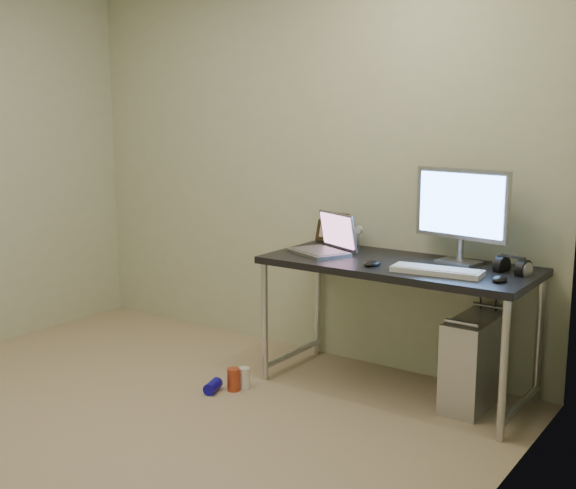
# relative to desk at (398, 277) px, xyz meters

# --- Properties ---
(floor) EXTENTS (3.50, 3.50, 0.00)m
(floor) POSITION_rel_desk_xyz_m (-0.90, -1.42, -0.67)
(floor) COLOR tan
(floor) RESTS_ON ground
(wall_back) EXTENTS (3.50, 0.02, 2.50)m
(wall_back) POSITION_rel_desk_xyz_m (-0.90, 0.33, 0.58)
(wall_back) COLOR beige
(wall_back) RESTS_ON ground
(wall_right) EXTENTS (0.02, 3.50, 2.50)m
(wall_right) POSITION_rel_desk_xyz_m (0.85, -1.42, 0.58)
(wall_right) COLOR beige
(wall_right) RESTS_ON ground
(desk) EXTENTS (1.50, 0.66, 0.75)m
(desk) POSITION_rel_desk_xyz_m (0.00, 0.00, 0.00)
(desk) COLOR black
(desk) RESTS_ON ground
(tower_computer) EXTENTS (0.21, 0.47, 0.52)m
(tower_computer) POSITION_rel_desk_xyz_m (0.44, 0.05, -0.42)
(tower_computer) COLOR silver
(tower_computer) RESTS_ON ground
(cable_a) EXTENTS (0.01, 0.16, 0.69)m
(cable_a) POSITION_rel_desk_xyz_m (0.39, 0.28, -0.27)
(cable_a) COLOR black
(cable_a) RESTS_ON ground
(cable_b) EXTENTS (0.02, 0.11, 0.71)m
(cable_b) POSITION_rel_desk_xyz_m (0.48, 0.26, -0.29)
(cable_b) COLOR black
(cable_b) RESTS_ON ground
(can_red) EXTENTS (0.09, 0.09, 0.13)m
(can_red) POSITION_rel_desk_xyz_m (-0.75, -0.53, -0.60)
(can_red) COLOR #B14020
(can_red) RESTS_ON ground
(can_white) EXTENTS (0.09, 0.09, 0.12)m
(can_white) POSITION_rel_desk_xyz_m (-0.73, -0.47, -0.61)
(can_white) COLOR white
(can_white) RESTS_ON ground
(can_blue) EXTENTS (0.10, 0.14, 0.07)m
(can_blue) POSITION_rel_desk_xyz_m (-0.83, -0.62, -0.63)
(can_blue) COLOR #110CB2
(can_blue) RESTS_ON ground
(laptop) EXTENTS (0.43, 0.40, 0.24)m
(laptop) POSITION_rel_desk_xyz_m (-0.47, 0.00, 0.14)
(laptop) COLOR #A1A0A7
(laptop) RESTS_ON desk
(monitor) EXTENTS (0.55, 0.19, 0.52)m
(monitor) POSITION_rel_desk_xyz_m (0.29, 0.16, 0.39)
(monitor) COLOR #A1A0A7
(monitor) RESTS_ON desk
(keyboard) EXTENTS (0.48, 0.20, 0.03)m
(keyboard) POSITION_rel_desk_xyz_m (0.29, -0.14, 0.10)
(keyboard) COLOR silver
(keyboard) RESTS_ON desk
(mouse_right) EXTENTS (0.08, 0.12, 0.04)m
(mouse_right) POSITION_rel_desk_xyz_m (0.62, -0.13, 0.10)
(mouse_right) COLOR black
(mouse_right) RESTS_ON desk
(mouse_left) EXTENTS (0.09, 0.13, 0.04)m
(mouse_left) POSITION_rel_desk_xyz_m (-0.07, -0.17, 0.10)
(mouse_left) COLOR black
(mouse_left) RESTS_ON desk
(headphones) EXTENTS (0.20, 0.11, 0.12)m
(headphones) POSITION_rel_desk_xyz_m (0.61, 0.08, 0.11)
(headphones) COLOR black
(headphones) RESTS_ON desk
(picture_frame) EXTENTS (0.26, 0.12, 0.20)m
(picture_frame) POSITION_rel_desk_xyz_m (-0.62, 0.30, 0.18)
(picture_frame) COLOR black
(picture_frame) RESTS_ON desk
(webcam) EXTENTS (0.04, 0.03, 0.13)m
(webcam) POSITION_rel_desk_xyz_m (-0.40, 0.27, 0.18)
(webcam) COLOR silver
(webcam) RESTS_ON desk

